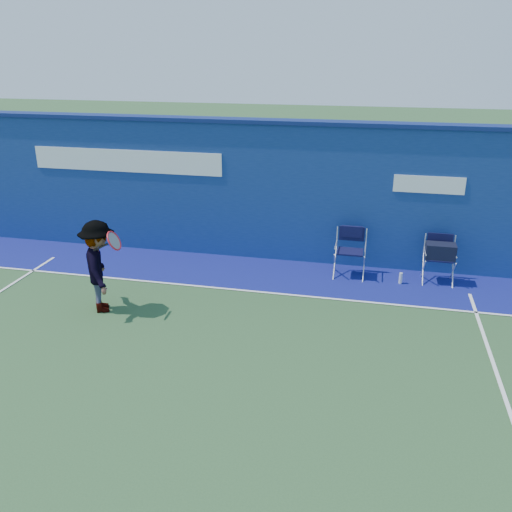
% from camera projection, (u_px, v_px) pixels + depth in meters
% --- Properties ---
extents(ground, '(80.00, 80.00, 0.00)m').
position_uv_depth(ground, '(180.00, 381.00, 7.81)').
color(ground, '#2C4E2A').
rests_on(ground, ground).
extents(stadium_wall, '(24.00, 0.50, 3.08)m').
position_uv_depth(stadium_wall, '(257.00, 190.00, 11.98)').
color(stadium_wall, navy).
rests_on(stadium_wall, ground).
extents(out_of_bounds_strip, '(24.00, 1.80, 0.01)m').
position_uv_depth(out_of_bounds_strip, '(246.00, 273.00, 11.54)').
color(out_of_bounds_strip, navy).
rests_on(out_of_bounds_strip, ground).
extents(court_lines, '(24.00, 12.00, 0.01)m').
position_uv_depth(court_lines, '(193.00, 358.00, 8.35)').
color(court_lines, white).
rests_on(court_lines, out_of_bounds_strip).
extents(directors_chair_left, '(0.60, 0.56, 1.02)m').
position_uv_depth(directors_chair_left, '(350.00, 261.00, 11.29)').
color(directors_chair_left, silver).
rests_on(directors_chair_left, ground).
extents(directors_chair_right, '(0.58, 0.52, 0.97)m').
position_uv_depth(directors_chair_right, '(439.00, 264.00, 10.95)').
color(directors_chair_right, silver).
rests_on(directors_chair_right, ground).
extents(water_bottle, '(0.07, 0.07, 0.24)m').
position_uv_depth(water_bottle, '(401.00, 278.00, 10.97)').
color(water_bottle, silver).
rests_on(water_bottle, ground).
extents(tennis_player, '(1.08, 1.26, 1.69)m').
position_uv_depth(tennis_player, '(100.00, 266.00, 9.64)').
color(tennis_player, '#EA4738').
rests_on(tennis_player, ground).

